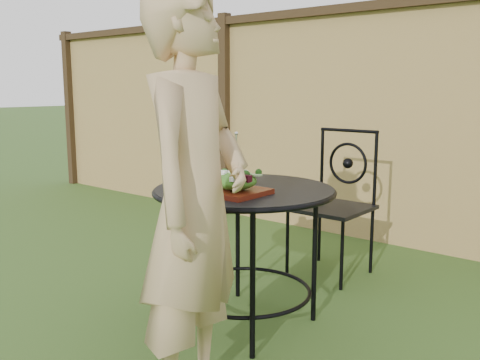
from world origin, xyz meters
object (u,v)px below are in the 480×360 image
Objects in this scene: patio_chair at (335,198)px; patio_table at (244,215)px; salad_plate at (235,192)px; diner at (195,203)px.

patio_table is at bearing -87.87° from patio_chair.
patio_chair reaches higher than salad_plate.
patio_table is 0.23m from salad_plate.
patio_chair reaches higher than patio_table.
diner is at bearing -65.24° from patio_table.
patio_table is 0.58× the size of diner.
salad_plate is (0.07, -0.16, 0.15)m from patio_table.
salad_plate is (0.11, -1.15, 0.23)m from patio_chair.
patio_table is at bearing 113.94° from salad_plate.
patio_chair is (-0.04, 1.00, -0.08)m from patio_table.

